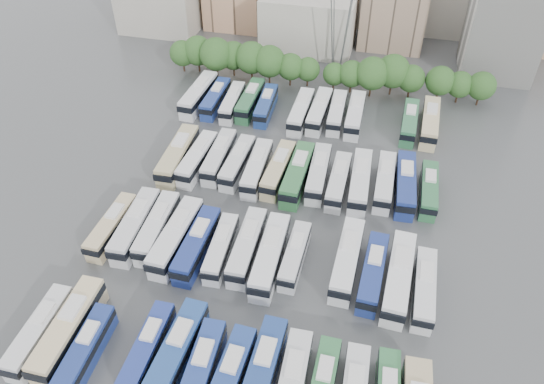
% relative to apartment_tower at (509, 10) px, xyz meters
% --- Properties ---
extents(ground, '(220.00, 220.00, 0.00)m').
position_rel_apartment_tower_xyz_m(ground, '(-34.00, -58.00, -13.00)').
color(ground, '#424447').
rests_on(ground, ground).
extents(tree_line, '(64.81, 8.16, 8.50)m').
position_rel_apartment_tower_xyz_m(tree_line, '(-35.93, -15.93, -8.46)').
color(tree_line, black).
rests_on(tree_line, ground).
extents(apartment_tower, '(14.00, 14.00, 26.00)m').
position_rel_apartment_tower_xyz_m(apartment_tower, '(0.00, 0.00, 0.00)').
color(apartment_tower, silver).
rests_on(apartment_tower, ground).
extents(bus_r0_s0, '(2.68, 11.81, 3.70)m').
position_rel_apartment_tower_xyz_m(bus_r0_s0, '(-55.35, -82.02, -11.18)').
color(bus_r0_s0, silver).
rests_on(bus_r0_s0, ground).
extents(bus_r0_s1, '(3.07, 13.37, 4.19)m').
position_rel_apartment_tower_xyz_m(bus_r0_s1, '(-52.11, -81.05, -10.95)').
color(bus_r0_s1, beige).
rests_on(bus_r0_s1, ground).
extents(bus_r0_s2, '(2.76, 11.25, 3.51)m').
position_rel_apartment_tower_xyz_m(bus_r0_s2, '(-49.02, -83.00, -11.28)').
color(bus_r0_s2, navy).
rests_on(bus_r0_s2, ground).
extents(bus_r0_s4, '(2.58, 11.31, 3.54)m').
position_rel_apartment_tower_xyz_m(bus_r0_s4, '(-42.35, -81.05, -11.26)').
color(bus_r0_s4, navy).
rests_on(bus_r0_s4, ground).
extents(bus_r0_s5, '(3.41, 13.14, 4.09)m').
position_rel_apartment_tower_xyz_m(bus_r0_s5, '(-38.94, -81.07, -10.99)').
color(bus_r0_s5, navy).
rests_on(bus_r0_s5, ground).
extents(bus_r0_s6, '(3.15, 12.34, 3.84)m').
position_rel_apartment_tower_xyz_m(bus_r0_s6, '(-35.54, -82.62, -11.11)').
color(bus_r0_s6, navy).
rests_on(bus_r0_s6, ground).
extents(bus_r0_s7, '(3.20, 12.47, 3.88)m').
position_rel_apartment_tower_xyz_m(bus_r0_s7, '(-32.33, -82.74, -11.09)').
color(bus_r0_s7, navy).
rests_on(bus_r0_s7, ground).
extents(bus_r0_s8, '(3.00, 12.99, 4.06)m').
position_rel_apartment_tower_xyz_m(bus_r0_s8, '(-29.07, -81.11, -11.01)').
color(bus_r0_s8, navy).
rests_on(bus_r0_s8, ground).
extents(bus_r1_s0, '(2.80, 11.58, 3.61)m').
position_rel_apartment_tower_xyz_m(bus_r1_s0, '(-55.28, -64.14, -11.23)').
color(bus_r1_s0, '#CDB98D').
rests_on(bus_r1_s0, ground).
extents(bus_r1_s1, '(3.37, 13.09, 4.07)m').
position_rel_apartment_tower_xyz_m(bus_r1_s1, '(-52.01, -63.39, -11.00)').
color(bus_r1_s1, silver).
rests_on(bus_r1_s1, ground).
extents(bus_r1_s2, '(3.22, 12.47, 3.88)m').
position_rel_apartment_tower_xyz_m(bus_r1_s2, '(-48.96, -62.94, -11.09)').
color(bus_r1_s2, silver).
rests_on(bus_r1_s2, ground).
extents(bus_r1_s3, '(3.44, 13.48, 4.20)m').
position_rel_apartment_tower_xyz_m(bus_r1_s3, '(-45.62, -64.16, -10.94)').
color(bus_r1_s3, silver).
rests_on(bus_r1_s3, ground).
extents(bus_r1_s4, '(2.96, 12.58, 3.93)m').
position_rel_apartment_tower_xyz_m(bus_r1_s4, '(-42.43, -64.75, -11.07)').
color(bus_r1_s4, navy).
rests_on(bus_r1_s4, ground).
extents(bus_r1_s5, '(2.96, 11.19, 3.48)m').
position_rel_apartment_tower_xyz_m(bus_r1_s5, '(-39.16, -64.38, -11.29)').
color(bus_r1_s5, silver).
rests_on(bus_r1_s5, ground).
extents(bus_r1_s6, '(2.99, 12.60, 3.94)m').
position_rel_apartment_tower_xyz_m(bus_r1_s6, '(-35.76, -63.45, -11.07)').
color(bus_r1_s6, silver).
rests_on(bus_r1_s6, ground).
extents(bus_r1_s7, '(3.24, 13.44, 4.20)m').
position_rel_apartment_tower_xyz_m(bus_r1_s7, '(-32.33, -64.48, -10.94)').
color(bus_r1_s7, silver).
rests_on(bus_r1_s7, ground).
extents(bus_r1_s8, '(2.51, 10.84, 3.39)m').
position_rel_apartment_tower_xyz_m(bus_r1_s8, '(-29.24, -63.29, -11.33)').
color(bus_r1_s8, silver).
rests_on(bus_r1_s8, ground).
extents(bus_r1_s10, '(3.13, 13.02, 4.07)m').
position_rel_apartment_tower_xyz_m(bus_r1_s10, '(-22.40, -62.63, -11.00)').
color(bus_r1_s10, silver).
rests_on(bus_r1_s10, ground).
extents(bus_r1_s11, '(3.12, 12.16, 3.78)m').
position_rel_apartment_tower_xyz_m(bus_r1_s11, '(-18.92, -63.92, -11.14)').
color(bus_r1_s11, navy).
rests_on(bus_r1_s11, ground).
extents(bus_r1_s12, '(3.62, 13.71, 4.26)m').
position_rel_apartment_tower_xyz_m(bus_r1_s12, '(-15.67, -64.12, -10.91)').
color(bus_r1_s12, silver).
rests_on(bus_r1_s12, ground).
extents(bus_r1_s13, '(2.68, 11.74, 3.68)m').
position_rel_apartment_tower_xyz_m(bus_r1_s13, '(-12.45, -64.94, -11.20)').
color(bus_r1_s13, silver).
rests_on(bus_r1_s13, ground).
extents(bus_r2_s1, '(3.39, 13.71, 4.28)m').
position_rel_apartment_tower_xyz_m(bus_r2_s1, '(-52.21, -46.79, -10.90)').
color(bus_r2_s1, tan).
rests_on(bus_r2_s1, ground).
extents(bus_r2_s2, '(3.23, 12.31, 3.83)m').
position_rel_apartment_tower_xyz_m(bus_r2_s2, '(-48.99, -46.55, -11.12)').
color(bus_r2_s2, silver).
rests_on(bus_r2_s2, ground).
extents(bus_r2_s3, '(2.83, 12.25, 3.83)m').
position_rel_apartment_tower_xyz_m(bus_r2_s3, '(-45.73, -45.18, -11.12)').
color(bus_r2_s3, silver).
rests_on(bus_r2_s3, ground).
extents(bus_r2_s4, '(3.00, 11.97, 3.73)m').
position_rel_apartment_tower_xyz_m(bus_r2_s4, '(-42.40, -45.88, -11.17)').
color(bus_r2_s4, silver).
rests_on(bus_r2_s4, ground).
extents(bus_r2_s5, '(3.04, 12.37, 3.86)m').
position_rel_apartment_tower_xyz_m(bus_r2_s5, '(-38.94, -46.68, -11.11)').
color(bus_r2_s5, silver).
rests_on(bus_r2_s5, ground).
extents(bus_r2_s6, '(3.29, 12.41, 3.86)m').
position_rel_apartment_tower_xyz_m(bus_r2_s6, '(-35.54, -46.18, -11.11)').
color(bus_r2_s6, '#C2B285').
rests_on(bus_r2_s6, ground).
extents(bus_r2_s7, '(3.14, 13.43, 4.20)m').
position_rel_apartment_tower_xyz_m(bus_r2_s7, '(-32.33, -46.81, -10.94)').
color(bus_r2_s7, '#2D6A3A').
rests_on(bus_r2_s7, ground).
extents(bus_r2_s8, '(3.16, 12.38, 3.86)m').
position_rel_apartment_tower_xyz_m(bus_r2_s8, '(-29.23, -45.59, -11.11)').
color(bus_r2_s8, silver).
rests_on(bus_r2_s8, ground).
extents(bus_r2_s9, '(2.62, 11.80, 3.70)m').
position_rel_apartment_tower_xyz_m(bus_r2_s9, '(-25.90, -46.70, -11.18)').
color(bus_r2_s9, silver).
rests_on(bus_r2_s9, ground).
extents(bus_r2_s10, '(3.31, 13.09, 4.08)m').
position_rel_apartment_tower_xyz_m(bus_r2_s10, '(-22.66, -46.13, -11.00)').
color(bus_r2_s10, silver).
rests_on(bus_r2_s10, ground).
extents(bus_r2_s11, '(2.72, 12.13, 3.80)m').
position_rel_apartment_tower_xyz_m(bus_r2_s11, '(-18.99, -45.14, -11.13)').
color(bus_r2_s11, silver).
rests_on(bus_r2_s11, ground).
extents(bus_r2_s12, '(3.47, 13.23, 4.11)m').
position_rel_apartment_tower_xyz_m(bus_r2_s12, '(-15.85, -45.19, -10.98)').
color(bus_r2_s12, navy).
rests_on(bus_r2_s12, ground).
extents(bus_r2_s13, '(2.54, 11.36, 3.56)m').
position_rel_apartment_tower_xyz_m(bus_r2_s13, '(-12.30, -45.33, -11.25)').
color(bus_r2_s13, '#2E6B41').
rests_on(bus_r2_s13, ground).
extents(bus_r3_s0, '(3.53, 13.45, 4.18)m').
position_rel_apartment_tower_xyz_m(bus_r3_s0, '(-55.56, -27.67, -10.95)').
color(bus_r3_s0, silver).
rests_on(bus_r3_s0, ground).
extents(bus_r3_s1, '(2.57, 11.66, 3.66)m').
position_rel_apartment_tower_xyz_m(bus_r3_s1, '(-52.17, -27.80, -11.20)').
color(bus_r3_s1, navy).
rests_on(bus_r3_s1, ground).
extents(bus_r3_s2, '(2.98, 11.41, 3.55)m').
position_rel_apartment_tower_xyz_m(bus_r3_s2, '(-48.68, -28.31, -11.26)').
color(bus_r3_s2, silver).
rests_on(bus_r3_s2, ground).
extents(bus_r3_s3, '(2.74, 12.24, 3.83)m').
position_rel_apartment_tower_xyz_m(bus_r3_s3, '(-45.58, -27.00, -11.12)').
color(bus_r3_s3, '#2A633C').
rests_on(bus_r3_s3, ground).
extents(bus_r3_s4, '(2.99, 11.54, 3.59)m').
position_rel_apartment_tower_xyz_m(bus_r3_s4, '(-42.29, -27.79, -11.24)').
color(bus_r3_s4, navy).
rests_on(bus_r3_s4, ground).
extents(bus_r3_s6, '(2.82, 12.44, 3.89)m').
position_rel_apartment_tower_xyz_m(bus_r3_s6, '(-35.50, -28.63, -11.09)').
color(bus_r3_s6, silver).
rests_on(bus_r3_s6, ground).
extents(bus_r3_s7, '(3.03, 12.46, 3.89)m').
position_rel_apartment_tower_xyz_m(bus_r3_s7, '(-32.28, -27.60, -11.09)').
color(bus_r3_s7, silver).
rests_on(bus_r3_s7, ground).
extents(bus_r3_s8, '(2.91, 11.75, 3.66)m').
position_rel_apartment_tower_xyz_m(bus_r3_s8, '(-29.10, -27.13, -11.20)').
color(bus_r3_s8, silver).
rests_on(bus_r3_s8, ground).
extents(bus_r3_s9, '(2.91, 12.50, 3.91)m').
position_rel_apartment_tower_xyz_m(bus_r3_s9, '(-25.77, -27.32, -11.08)').
color(bus_r3_s9, silver).
rests_on(bus_r3_s9, ground).
extents(bus_r3_s12, '(2.84, 11.89, 3.71)m').
position_rel_apartment_tower_xyz_m(bus_r3_s12, '(-16.08, -27.26, -11.18)').
color(bus_r3_s12, '#2F6E46').
rests_on(bus_r3_s12, ground).
extents(bus_r3_s13, '(3.23, 13.14, 4.10)m').
position_rel_apartment_tower_xyz_m(bus_r3_s13, '(-12.56, -26.80, -10.99)').
color(bus_r3_s13, beige).
rests_on(bus_r3_s13, ground).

